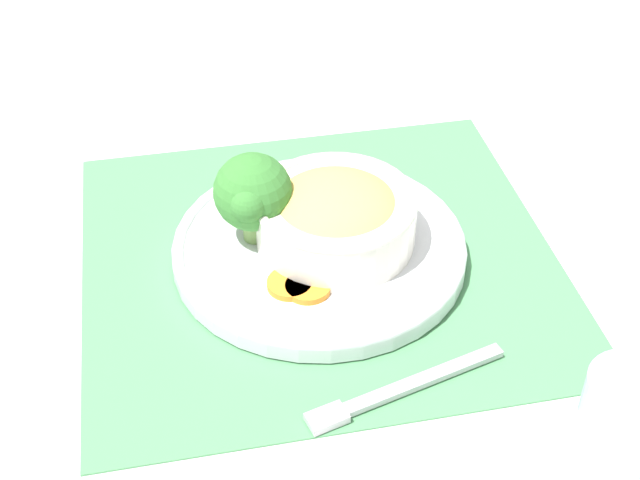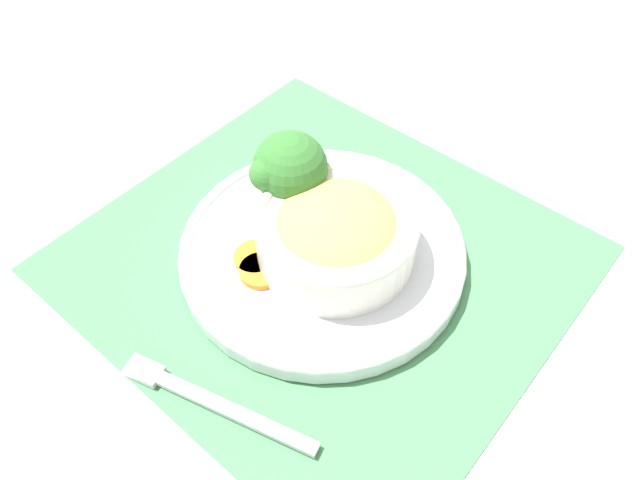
% 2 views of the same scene
% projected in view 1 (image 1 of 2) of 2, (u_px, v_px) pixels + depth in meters
% --- Properties ---
extents(ground_plane, '(4.00, 4.00, 0.00)m').
position_uv_depth(ground_plane, '(319.00, 259.00, 0.87)').
color(ground_plane, white).
extents(placemat, '(0.46, 0.48, 0.00)m').
position_uv_depth(placemat, '(319.00, 257.00, 0.87)').
color(placemat, '#4C8C59').
rests_on(placemat, ground_plane).
extents(plate, '(0.28, 0.28, 0.02)m').
position_uv_depth(plate, '(319.00, 247.00, 0.86)').
color(plate, silver).
rests_on(plate, placemat).
extents(bowl, '(0.15, 0.15, 0.06)m').
position_uv_depth(bowl, '(336.00, 216.00, 0.84)').
color(bowl, silver).
rests_on(bowl, plate).
extents(broccoli_floret, '(0.07, 0.07, 0.09)m').
position_uv_depth(broccoli_floret, '(253.00, 193.00, 0.83)').
color(broccoli_floret, '#759E51').
rests_on(broccoli_floret, plate).
extents(carrot_slice_near, '(0.04, 0.04, 0.01)m').
position_uv_depth(carrot_slice_near, '(290.00, 284.00, 0.81)').
color(carrot_slice_near, orange).
rests_on(carrot_slice_near, plate).
extents(carrot_slice_middle, '(0.04, 0.04, 0.01)m').
position_uv_depth(carrot_slice_middle, '(308.00, 287.00, 0.80)').
color(carrot_slice_middle, orange).
rests_on(carrot_slice_middle, plate).
extents(water_glass, '(0.06, 0.06, 0.13)m').
position_uv_depth(water_glass, '(613.00, 449.00, 0.63)').
color(water_glass, silver).
rests_on(water_glass, ground_plane).
extents(fork, '(0.05, 0.18, 0.01)m').
position_uv_depth(fork, '(388.00, 394.00, 0.73)').
color(fork, '#B7B7BC').
rests_on(fork, placemat).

